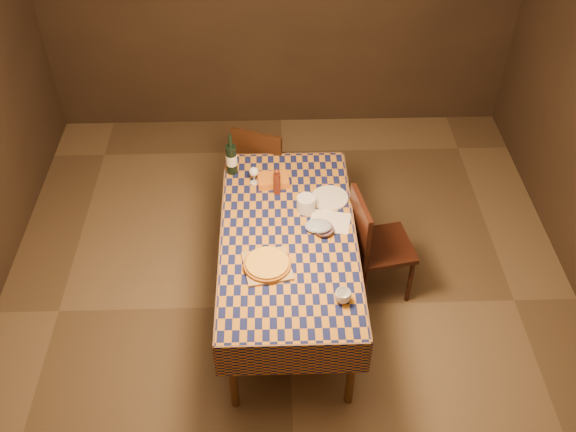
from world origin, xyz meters
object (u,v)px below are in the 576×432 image
(pizza, at_px, (267,264))
(chair_far, at_px, (263,165))
(chair_right, at_px, (373,241))
(wine_bottle, at_px, (231,159))
(dining_table, at_px, (288,242))
(cutting_board, at_px, (267,266))
(white_plate, at_px, (330,198))
(bowl, at_px, (324,231))

(pizza, distance_m, chair_far, 1.41)
(chair_right, bearing_deg, wine_bottle, 152.61)
(dining_table, xyz_separation_m, cutting_board, (-0.15, -0.30, 0.09))
(dining_table, height_order, white_plate, white_plate)
(dining_table, relative_size, cutting_board, 6.18)
(dining_table, bearing_deg, white_plate, 49.24)
(white_plate, bearing_deg, chair_far, 124.64)
(bowl, relative_size, chair_far, 0.15)
(wine_bottle, distance_m, white_plate, 0.80)
(pizza, xyz_separation_m, chair_right, (0.77, 0.46, -0.28))
(chair_far, height_order, chair_right, same)
(dining_table, relative_size, bowl, 13.27)
(dining_table, xyz_separation_m, pizza, (-0.15, -0.30, 0.11))
(bowl, distance_m, wine_bottle, 0.95)
(dining_table, bearing_deg, chair_far, 99.47)
(dining_table, bearing_deg, cutting_board, -116.03)
(chair_right, bearing_deg, dining_table, -165.51)
(wine_bottle, bearing_deg, white_plate, -24.79)
(pizza, height_order, wine_bottle, wine_bottle)
(bowl, distance_m, chair_far, 1.18)
(pizza, height_order, white_plate, pizza)
(cutting_board, distance_m, chair_right, 0.94)
(white_plate, relative_size, chair_far, 0.29)
(pizza, bearing_deg, cutting_board, 0.00)
(pizza, distance_m, chair_right, 0.94)
(dining_table, xyz_separation_m, chair_far, (-0.18, 1.08, -0.17))
(cutting_board, xyz_separation_m, white_plate, (0.46, 0.66, -0.00))
(pizza, bearing_deg, white_plate, 55.23)
(bowl, bearing_deg, chair_right, 21.68)
(wine_bottle, bearing_deg, chair_far, 59.44)
(bowl, relative_size, wine_bottle, 0.41)
(dining_table, xyz_separation_m, wine_bottle, (-0.41, 0.70, 0.20))
(cutting_board, xyz_separation_m, wine_bottle, (-0.26, 1.00, 0.12))
(wine_bottle, relative_size, chair_right, 0.37)
(white_plate, bearing_deg, cutting_board, -124.77)
(bowl, bearing_deg, dining_table, -177.66)
(pizza, relative_size, chair_right, 0.37)
(cutting_board, relative_size, white_plate, 1.10)
(wine_bottle, height_order, chair_right, wine_bottle)
(cutting_board, distance_m, white_plate, 0.81)
(bowl, bearing_deg, white_plate, 78.88)
(cutting_board, bearing_deg, bowl, 38.26)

